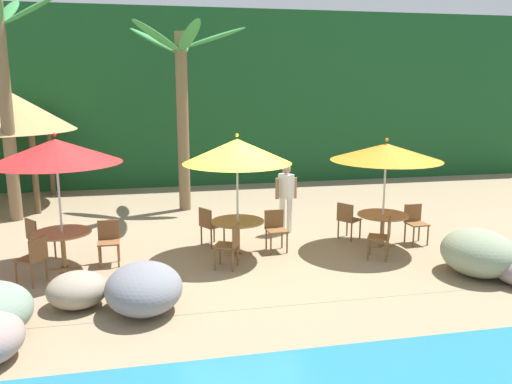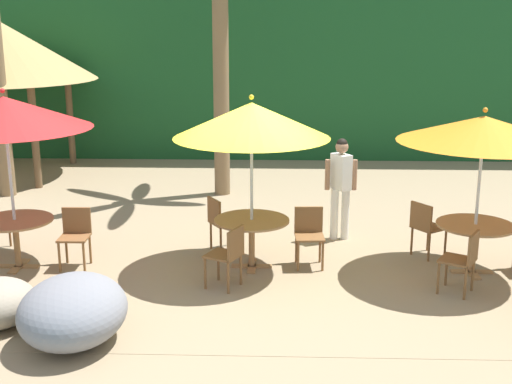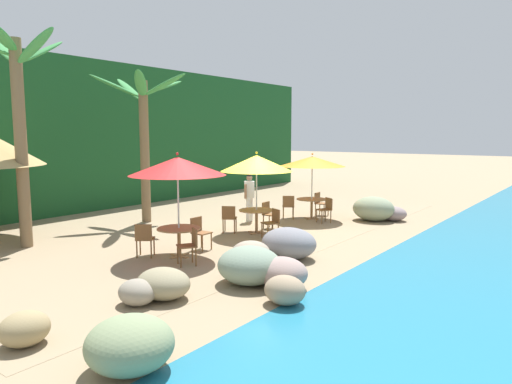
% 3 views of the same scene
% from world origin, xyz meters
% --- Properties ---
extents(ground_plane, '(120.00, 120.00, 0.00)m').
position_xyz_m(ground_plane, '(0.00, 0.00, 0.00)').
color(ground_plane, '#937F60').
extents(terrace_deck, '(18.00, 5.20, 0.01)m').
position_xyz_m(terrace_deck, '(0.00, 0.00, 0.00)').
color(terrace_deck, '#937F60').
rests_on(terrace_deck, ground).
extents(foliage_backdrop, '(28.00, 2.40, 6.00)m').
position_xyz_m(foliage_backdrop, '(0.00, 9.00, 3.00)').
color(foliage_backdrop, '#194C23').
rests_on(foliage_backdrop, ground).
extents(rock_seawall, '(13.78, 3.19, 0.87)m').
position_xyz_m(rock_seawall, '(-2.40, -2.58, 0.36)').
color(rock_seawall, gray).
rests_on(rock_seawall, ground).
extents(umbrella_red, '(2.42, 2.42, 2.64)m').
position_xyz_m(umbrella_red, '(-3.46, -0.02, 2.30)').
color(umbrella_red, silver).
rests_on(umbrella_red, ground).
extents(dining_table_red, '(1.10, 1.10, 0.74)m').
position_xyz_m(dining_table_red, '(-3.46, -0.02, 0.61)').
color(dining_table_red, '#A37547').
rests_on(dining_table_red, ground).
extents(chair_red_seaward, '(0.43, 0.44, 0.87)m').
position_xyz_m(chair_red_seaward, '(-2.61, 0.09, 0.51)').
color(chair_red_seaward, brown).
rests_on(chair_red_seaward, ground).
extents(chair_red_inland, '(0.59, 0.59, 0.87)m').
position_xyz_m(chair_red_inland, '(-4.04, 0.60, 0.51)').
color(chair_red_inland, brown).
rests_on(chair_red_inland, ground).
extents(chair_red_left, '(0.59, 0.58, 0.87)m').
position_xyz_m(chair_red_left, '(-3.83, -0.79, 0.51)').
color(chair_red_left, brown).
rests_on(chair_red_left, ground).
extents(umbrella_yellow, '(2.23, 2.23, 2.55)m').
position_xyz_m(umbrella_yellow, '(-0.01, 0.11, 2.19)').
color(umbrella_yellow, silver).
rests_on(umbrella_yellow, ground).
extents(dining_table_yellow, '(1.10, 1.10, 0.74)m').
position_xyz_m(dining_table_yellow, '(-0.01, 0.11, 0.61)').
color(dining_table_yellow, '#A37547').
rests_on(dining_table_yellow, ground).
extents(chair_yellow_seaward, '(0.44, 0.45, 0.87)m').
position_xyz_m(chair_yellow_seaward, '(0.84, 0.24, 0.51)').
color(chair_yellow_seaward, brown).
rests_on(chair_yellow_seaward, ground).
extents(chair_yellow_inland, '(0.58, 0.58, 0.87)m').
position_xyz_m(chair_yellow_inland, '(-0.52, 0.79, 0.51)').
color(chair_yellow_inland, brown).
rests_on(chair_yellow_inland, ground).
extents(chair_yellow_left, '(0.57, 0.56, 0.87)m').
position_xyz_m(chair_yellow_left, '(-0.29, -0.70, 0.51)').
color(chair_yellow_left, brown).
rests_on(chair_yellow_left, ground).
extents(umbrella_orange, '(2.37, 2.37, 2.40)m').
position_xyz_m(umbrella_orange, '(3.18, -0.01, 2.10)').
color(umbrella_orange, silver).
rests_on(umbrella_orange, ground).
extents(dining_table_orange, '(1.10, 1.10, 0.74)m').
position_xyz_m(dining_table_orange, '(3.18, -0.01, 0.61)').
color(dining_table_orange, '#A37547').
rests_on(dining_table_orange, ground).
extents(chair_orange_seaward, '(0.44, 0.45, 0.87)m').
position_xyz_m(chair_orange_seaward, '(4.03, 0.12, 0.51)').
color(chair_orange_seaward, brown).
rests_on(chair_orange_seaward, ground).
extents(chair_orange_inland, '(0.59, 0.59, 0.87)m').
position_xyz_m(chair_orange_inland, '(2.63, 0.63, 0.51)').
color(chair_orange_inland, brown).
rests_on(chair_orange_inland, ground).
extents(chair_orange_left, '(0.58, 0.58, 0.87)m').
position_xyz_m(chair_orange_left, '(2.83, -0.79, 0.51)').
color(chair_orange_left, brown).
rests_on(chair_orange_left, ground).
extents(palm_tree_nearest, '(2.94, 2.99, 5.77)m').
position_xyz_m(palm_tree_nearest, '(-5.26, 4.10, 3.75)').
color(palm_tree_nearest, brown).
rests_on(palm_tree_nearest, ground).
extents(palm_tree_second, '(3.25, 3.52, 5.13)m').
position_xyz_m(palm_tree_second, '(-0.80, 4.36, 3.43)').
color(palm_tree_second, brown).
rests_on(palm_tree_second, ground).
extents(waiter_in_white, '(0.52, 0.39, 1.70)m').
position_xyz_m(waiter_in_white, '(1.39, 1.47, 0.99)').
color(waiter_in_white, white).
rests_on(waiter_in_white, ground).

